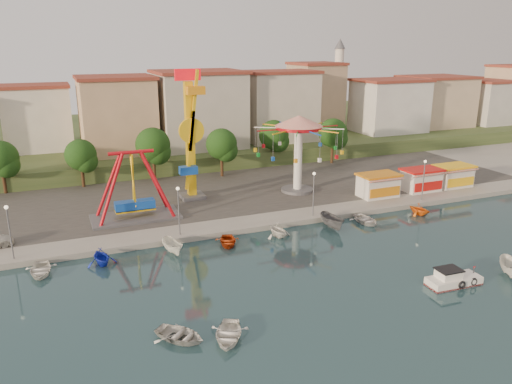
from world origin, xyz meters
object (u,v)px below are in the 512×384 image
kamikaze_tower (191,138)px  pirate_ship_ride (134,187)px  rowboat_a (180,335)px  cabin_motorboat (453,280)px  skiff (509,267)px  wave_swinger (299,136)px

kamikaze_tower → pirate_ship_ride: bearing=-149.4°
rowboat_a → cabin_motorboat: bearing=-43.0°
pirate_ship_ride → rowboat_a: pirate_ship_ride is taller
cabin_motorboat → skiff: size_ratio=1.33×
wave_swinger → cabin_motorboat: 29.82m
pirate_ship_ride → rowboat_a: bearing=-92.7°
pirate_ship_ride → kamikaze_tower: size_ratio=0.61×
pirate_ship_ride → wave_swinger: wave_swinger is taller
rowboat_a → wave_swinger: bearing=9.0°
kamikaze_tower → skiff: size_ratio=4.48×
pirate_ship_ride → cabin_motorboat: (22.66, -26.21, -3.94)m
kamikaze_tower → wave_swinger: 14.25m
kamikaze_tower → skiff: bearing=-56.8°
pirate_ship_ride → skiff: bearing=-42.7°
kamikaze_tower → cabin_motorboat: (14.40, -31.08, -8.16)m
pirate_ship_ride → skiff: (28.84, -26.58, -3.68)m
wave_swinger → cabin_motorboat: bearing=-89.3°
wave_swinger → skiff: bearing=-77.4°
kamikaze_tower → cabin_motorboat: size_ratio=3.38×
pirate_ship_ride → wave_swinger: 22.79m
pirate_ship_ride → wave_swinger: bearing=6.6°
wave_swinger → skiff: 30.81m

